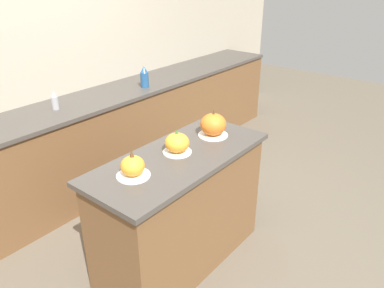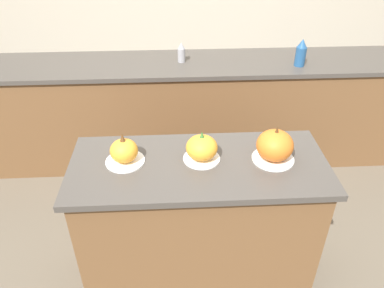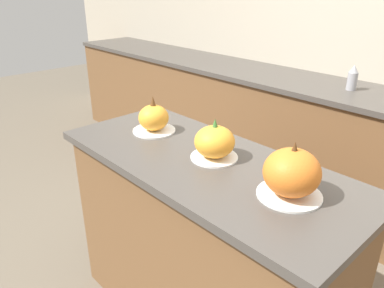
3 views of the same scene
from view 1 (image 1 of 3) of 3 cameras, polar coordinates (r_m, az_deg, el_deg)
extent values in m
plane|color=#665B4C|center=(3.01, -1.58, -17.13)|extent=(12.00, 12.00, 0.00)
cube|color=#B2A893|center=(3.64, -22.89, 11.05)|extent=(8.00, 0.06, 2.50)
cube|color=brown|center=(2.74, -1.69, -10.44)|extent=(1.30, 0.52, 0.87)
cube|color=#47423D|center=(2.50, -1.82, -2.04)|extent=(1.36, 0.58, 0.03)
cube|color=brown|center=(3.63, -18.16, -1.88)|extent=(6.00, 0.56, 0.89)
cube|color=#47423D|center=(3.46, -19.19, 4.93)|extent=(6.00, 0.60, 0.03)
cylinder|color=white|center=(2.27, -8.92, -4.76)|extent=(0.21, 0.21, 0.01)
ellipsoid|color=orange|center=(2.24, -9.03, -3.31)|extent=(0.14, 0.14, 0.12)
cone|color=brown|center=(2.20, -9.17, -1.44)|extent=(0.03, 0.03, 0.05)
cylinder|color=white|center=(2.52, -2.26, -1.21)|extent=(0.20, 0.20, 0.01)
ellipsoid|color=orange|center=(2.49, -2.29, 0.21)|extent=(0.17, 0.17, 0.13)
cone|color=#38702D|center=(2.46, -2.32, 1.89)|extent=(0.03, 0.03, 0.04)
cylinder|color=white|center=(2.77, 3.21, 1.38)|extent=(0.22, 0.22, 0.01)
ellipsoid|color=orange|center=(2.74, 3.26, 3.00)|extent=(0.19, 0.19, 0.16)
cone|color=#4C2D14|center=(2.71, 3.31, 4.84)|extent=(0.02, 0.02, 0.03)
cylinder|color=#235184|center=(3.85, -7.24, 9.68)|extent=(0.08, 0.08, 0.15)
cone|color=#235184|center=(3.83, -7.33, 11.23)|extent=(0.07, 0.07, 0.06)
cylinder|color=#99999E|center=(3.42, -20.13, 5.90)|extent=(0.06, 0.06, 0.11)
cone|color=#99999E|center=(3.40, -20.33, 7.17)|extent=(0.06, 0.06, 0.05)
camera|label=2|loc=(1.55, 46.08, 19.61)|focal=35.00mm
camera|label=3|loc=(2.72, 28.94, 12.75)|focal=35.00mm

